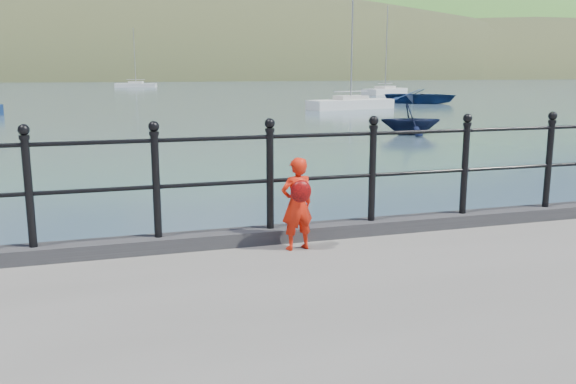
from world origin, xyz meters
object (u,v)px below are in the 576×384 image
object	(u,v)px
launch_navy	(411,119)
railing	(214,170)
child	(297,203)
sailboat_deep	(136,85)
sailboat_far	(385,92)
launch_blue	(421,96)
sailboat_near	(351,105)

from	to	relation	value
launch_navy	railing	bearing A→B (deg)	162.53
child	sailboat_deep	distance (m)	100.70
child	launch_navy	world-z (taller)	child
railing	sailboat_far	world-z (taller)	sailboat_far
launch_blue	launch_navy	distance (m)	27.03
launch_navy	sailboat_deep	distance (m)	82.36
railing	launch_blue	xyz separation A→B (m)	(25.76, 41.52, -1.20)
sailboat_deep	sailboat_far	size ratio (longest dim) A/B	0.95
launch_blue	sailboat_far	world-z (taller)	sailboat_far
sailboat_far	railing	bearing A→B (deg)	-151.12
launch_navy	child	bearing A→B (deg)	164.80
railing	launch_blue	world-z (taller)	railing
child	sailboat_near	world-z (taller)	sailboat_near
launch_blue	child	bearing A→B (deg)	-166.77
child	launch_navy	distance (m)	21.76
launch_navy	sailboat_deep	world-z (taller)	sailboat_deep
sailboat_deep	child	bearing A→B (deg)	-78.44
launch_blue	sailboat_near	world-z (taller)	sailboat_near
child	sailboat_near	size ratio (longest dim) A/B	0.10
sailboat_deep	sailboat_near	bearing A→B (deg)	-65.69
railing	sailboat_deep	xyz separation A→B (m)	(5.15, 100.23, -1.48)
launch_blue	launch_navy	size ratio (longest dim) A/B	2.32
launch_blue	sailboat_near	size ratio (longest dim) A/B	0.65
sailboat_deep	sailboat_near	world-z (taller)	sailboat_deep
launch_blue	sailboat_deep	size ratio (longest dim) A/B	0.61
launch_navy	sailboat_deep	bearing A→B (deg)	21.18
railing	launch_blue	distance (m)	48.88
sailboat_deep	railing	bearing A→B (deg)	-78.90
launch_blue	sailboat_deep	xyz separation A→B (m)	(-20.61, 58.71, -0.29)
sailboat_near	launch_navy	bearing A→B (deg)	-118.56
child	launch_blue	size ratio (longest dim) A/B	0.16
launch_blue	sailboat_far	xyz separation A→B (m)	(5.84, 18.87, -0.28)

